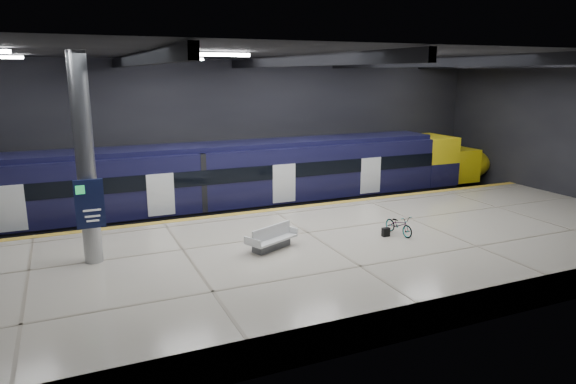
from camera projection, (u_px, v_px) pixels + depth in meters
ground at (297, 251)px, 21.59m from camera, size 30.00×30.00×0.00m
room_shell at (297, 114)px, 20.30m from camera, size 30.10×16.10×8.05m
platform at (325, 257)px, 19.24m from camera, size 30.00×11.00×1.10m
safety_strip at (272, 210)px, 23.79m from camera, size 30.00×0.40×0.01m
rails at (253, 216)px, 26.48m from camera, size 30.00×1.52×0.16m
train at (251, 179)px, 26.01m from camera, size 29.40×2.84×3.79m
bench at (271, 241)px, 18.49m from camera, size 2.13×1.56×0.87m
bicycle at (399, 225)px, 20.10m from camera, size 0.68×1.55×0.79m
pannier_bag at (386, 232)px, 19.92m from camera, size 0.30×0.18×0.35m
info_column at (86, 163)px, 16.53m from camera, size 0.90×0.78×6.90m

